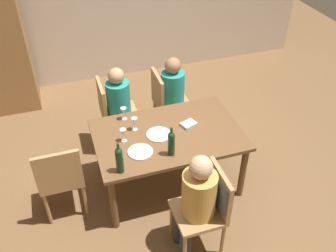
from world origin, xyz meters
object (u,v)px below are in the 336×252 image
wine_bottle_dark_red (119,159)px  person_man_bearded (196,199)px  wine_glass_centre (134,122)px  handbag (63,176)px  person_man_guest (121,101)px  wine_glass_near_right (123,133)px  chair_far_right (166,100)px  wine_bottle_tall_green (171,143)px  wine_glass_near_left (124,111)px  dining_table (168,140)px  chair_far_left (112,110)px  chair_left_end (60,176)px  dinner_plate_guest_left (159,134)px  person_woman_host (175,91)px  dinner_plate_host (140,152)px  chair_near (211,200)px

wine_bottle_dark_red → person_man_bearded: bearing=-40.3°
wine_glass_centre → handbag: 1.12m
person_man_guest → wine_glass_near_right: (-0.15, -0.86, 0.19)m
chair_far_right → wine_bottle_tall_green: 1.30m
person_man_bearded → wine_glass_near_left: 1.34m
wine_bottle_dark_red → wine_glass_near_left: (0.22, 0.79, -0.05)m
dining_table → person_man_bearded: size_ratio=1.36×
chair_far_right → wine_bottle_tall_green: wine_bottle_tall_green is taller
wine_bottle_tall_green → wine_glass_near_left: bearing=113.7°
chair_far_right → wine_bottle_dark_red: wine_bottle_dark_red is taller
wine_glass_centre → wine_bottle_tall_green: bearing=-63.5°
chair_far_left → person_man_bearded: size_ratio=0.80×
wine_bottle_tall_green → wine_glass_near_right: 0.53m
person_man_guest → handbag: 1.12m
chair_left_end → dinner_plate_guest_left: 1.08m
dining_table → person_woman_host: person_woman_host is taller
chair_far_right → wine_bottle_tall_green: size_ratio=2.80×
chair_far_right → person_woman_host: bearing=90.0°
wine_glass_near_left → dinner_plate_host: wine_glass_near_left is taller
wine_bottle_tall_green → wine_bottle_dark_red: wine_bottle_dark_red is taller
dining_table → dinner_plate_guest_left: size_ratio=5.93×
chair_left_end → wine_bottle_dark_red: wine_bottle_dark_red is taller
chair_left_end → chair_far_left: bearing=53.4°
chair_far_left → handbag: size_ratio=3.29×
dining_table → person_man_bearded: 0.89m
dinner_plate_host → wine_bottle_tall_green: bearing=-22.9°
chair_near → wine_bottle_tall_green: 0.66m
dining_table → wine_bottle_dark_red: size_ratio=4.60×
chair_far_right → person_man_guest: bearing=-90.0°
chair_far_left → dinner_plate_host: bearing=4.4°
wine_glass_near_left → wine_glass_centre: bearing=-73.1°
person_man_guest → handbag: size_ratio=3.92×
chair_far_right → dinner_plate_host: chair_far_right is taller
wine_bottle_tall_green → dinner_plate_guest_left: wine_bottle_tall_green is taller
chair_near → wine_glass_near_left: bearing=21.6°
person_man_bearded → wine_bottle_tall_green: size_ratio=3.49×
wine_glass_near_left → dinner_plate_guest_left: size_ratio=0.57×
person_man_bearded → dinner_plate_guest_left: size_ratio=4.36×
wine_bottle_tall_green → wine_bottle_dark_red: size_ratio=0.97×
chair_left_end → wine_bottle_dark_red: bearing=-29.1°
dining_table → wine_glass_near_left: wine_glass_near_left is taller
chair_left_end → person_man_guest: bearing=49.4°
chair_far_right → person_woman_host: person_woman_host is taller
wine_glass_near_right → handbag: (-0.69, 0.32, -0.72)m
person_woman_host → wine_bottle_tall_green: 1.30m
wine_bottle_tall_green → wine_glass_near_left: 0.78m
person_woman_host → wine_glass_near_left: bearing=-57.2°
chair_far_right → chair_near: same height
wine_glass_near_right → handbag: 1.05m
chair_near → chair_far_left: size_ratio=1.00×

